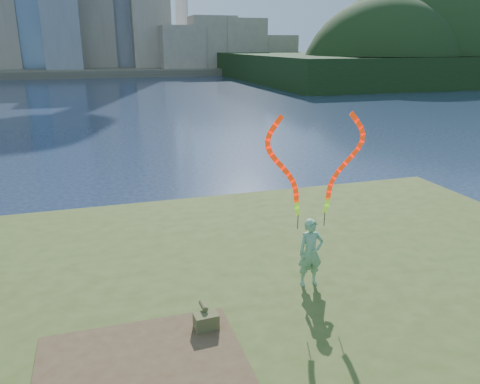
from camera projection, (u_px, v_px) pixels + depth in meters
name	position (u px, v px, depth m)	size (l,w,h in m)	color
ground	(228.00, 297.00, 10.76)	(320.00, 320.00, 0.00)	#17233B
grassy_knoll	(262.00, 342.00, 8.57)	(20.00, 18.00, 0.80)	#3C4C1B
dirt_patch	(144.00, 377.00, 6.99)	(3.20, 3.00, 0.02)	#47331E
far_shore	(104.00, 69.00, 97.12)	(320.00, 40.00, 1.20)	#504B3A
wooded_hill	(462.00, 76.00, 82.04)	(78.00, 50.00, 63.00)	black
woman_with_ribbons	(312.00, 217.00, 9.30)	(1.97, 0.37, 3.83)	#1B752B
canvas_bag	(206.00, 320.00, 8.14)	(0.43, 0.48, 0.39)	#484123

